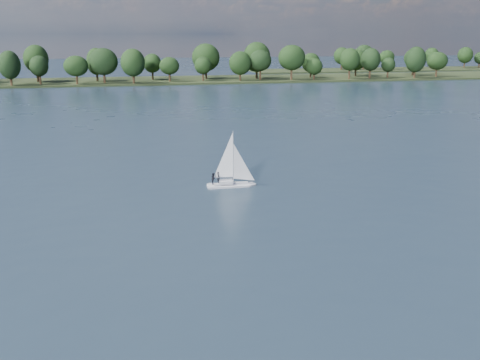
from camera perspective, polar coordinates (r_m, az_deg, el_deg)
ground at (r=129.48m, az=-3.76°, el=6.40°), size 700.00×700.00×0.00m
far_shore at (r=240.16m, az=-7.70°, el=10.41°), size 660.00×40.00×1.50m
far_shore_back at (r=338.10m, az=20.27°, el=11.01°), size 220.00×30.00×1.40m
sailboat at (r=71.78m, az=-1.23°, el=0.99°), size 6.11×1.81×8.01m
treeline at (r=235.72m, az=-9.89°, el=12.23°), size 562.40×73.99×18.15m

